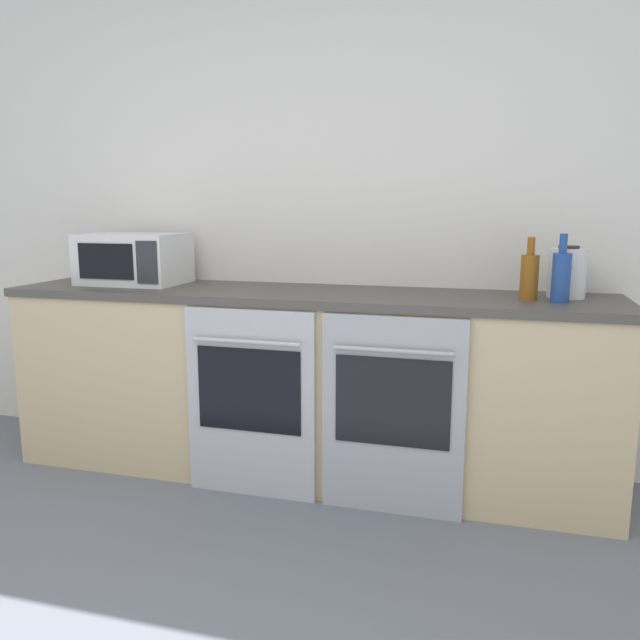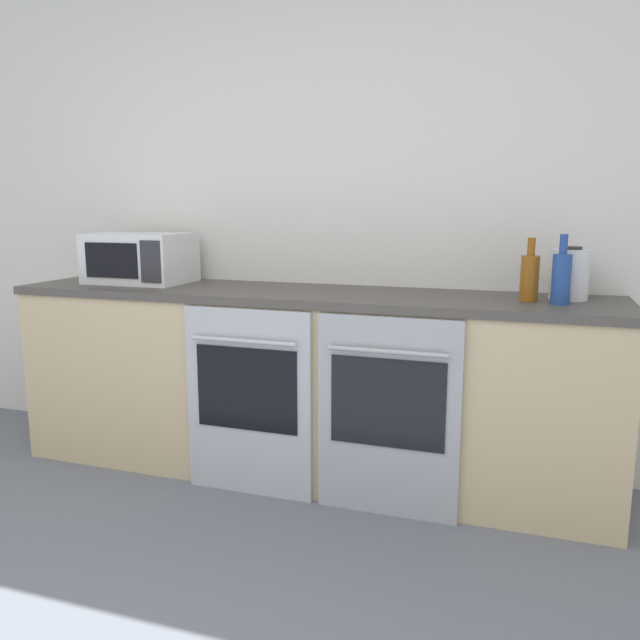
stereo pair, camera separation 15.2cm
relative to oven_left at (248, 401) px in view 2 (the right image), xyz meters
The scene contains 9 objects.
wall_back 1.08m from the oven_left, 76.21° to the left, with size 10.00×0.06×2.60m.
counter_back 0.35m from the oven_left, 63.37° to the left, with size 2.91×0.62×0.91m.
oven_left is the anchor object (origin of this frame).
oven_right 0.65m from the oven_left, ahead, with size 0.61×0.06×0.87m.
microwave 1.05m from the oven_left, 155.26° to the left, with size 0.51×0.37×0.26m.
bottle_amber 1.35m from the oven_left, 14.58° to the left, with size 0.08×0.08×0.27m.
bottle_blue 1.45m from the oven_left, 11.20° to the left, with size 0.08×0.08×0.29m.
bottle_clear 1.58m from the oven_left, 21.66° to the left, with size 0.07×0.07×0.21m.
kettle 1.52m from the oven_left, 17.03° to the left, with size 0.16×0.16×0.23m.
Camera 2 is at (1.02, -0.71, 1.31)m, focal length 35.00 mm.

